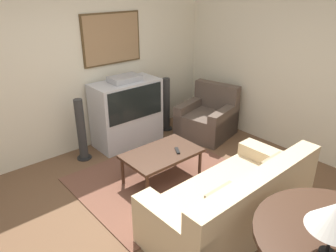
# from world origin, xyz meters

# --- Properties ---
(ground_plane) EXTENTS (12.00, 12.00, 0.00)m
(ground_plane) POSITION_xyz_m (0.00, 0.00, 0.00)
(ground_plane) COLOR brown
(wall_back) EXTENTS (12.00, 0.10, 2.70)m
(wall_back) POSITION_xyz_m (0.01, 2.13, 1.36)
(wall_back) COLOR beige
(wall_back) RESTS_ON ground_plane
(wall_right) EXTENTS (0.06, 12.00, 2.70)m
(wall_right) POSITION_xyz_m (2.63, 0.00, 1.35)
(wall_right) COLOR beige
(wall_right) RESTS_ON ground_plane
(area_rug) EXTENTS (2.17, 1.77, 0.01)m
(area_rug) POSITION_xyz_m (0.47, 0.57, 0.01)
(area_rug) COLOR brown
(area_rug) RESTS_ON ground_plane
(tv) EXTENTS (1.10, 0.56, 1.15)m
(tv) POSITION_xyz_m (0.77, 1.78, 0.54)
(tv) COLOR #B7B7BC
(tv) RESTS_ON ground_plane
(couch) EXTENTS (1.97, 0.96, 0.82)m
(couch) POSITION_xyz_m (0.48, -0.69, 0.30)
(couch) COLOR #CCB289
(couch) RESTS_ON ground_plane
(armchair) EXTENTS (1.02, 0.99, 0.86)m
(armchair) POSITION_xyz_m (2.01, 1.12, 0.29)
(armchair) COLOR brown
(armchair) RESTS_ON ground_plane
(coffee_table) EXTENTS (1.01, 0.63, 0.44)m
(coffee_table) POSITION_xyz_m (0.47, 0.51, 0.39)
(coffee_table) COLOR #3D2619
(coffee_table) RESTS_ON ground_plane
(table_lamp) EXTENTS (0.38, 0.38, 0.44)m
(table_lamp) POSITION_xyz_m (0.01, -1.84, 1.10)
(table_lamp) COLOR black
(table_lamp) RESTS_ON console_table
(remote) EXTENTS (0.12, 0.16, 0.02)m
(remote) POSITION_xyz_m (0.64, 0.40, 0.45)
(remote) COLOR black
(remote) RESTS_ON coffee_table
(speaker_tower_left) EXTENTS (0.22, 0.22, 0.96)m
(speaker_tower_left) POSITION_xyz_m (-0.06, 1.76, 0.45)
(speaker_tower_left) COLOR black
(speaker_tower_left) RESTS_ON ground_plane
(speaker_tower_right) EXTENTS (0.22, 0.22, 0.96)m
(speaker_tower_right) POSITION_xyz_m (1.60, 1.76, 0.45)
(speaker_tower_right) COLOR black
(speaker_tower_right) RESTS_ON ground_plane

